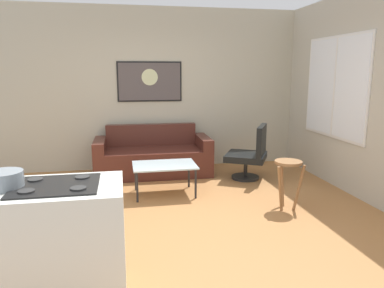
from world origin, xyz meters
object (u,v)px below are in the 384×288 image
Objects in this scene: mixing_bowl at (3,180)px; armchair at (251,154)px; couch at (153,157)px; wall_painting at (150,82)px; bar_stool at (288,171)px; coffee_table at (164,167)px.

armchair is at bearing 44.04° from mixing_bowl.
wall_painting is (0.01, 0.44, 1.25)m from couch.
armchair is 1.41× the size of bar_stool.
couch is at bearing 127.86° from bar_stool.
wall_painting is at bearing 92.28° from coffee_table.
bar_stool is 2.30× the size of mixing_bowl.
mixing_bowl is at bearing -109.39° from wall_painting.
armchair is 4.00m from mixing_bowl.
coffee_table is 0.79× the size of wall_painting.
coffee_table is 3.24× the size of mixing_bowl.
mixing_bowl is (-2.84, -1.41, 0.46)m from bar_stool.
bar_stool is at bearing -57.82° from wall_painting.
coffee_table is 1.53m from armchair.
couch is 7.08× the size of mixing_bowl.
coffee_table is 1.00× the size of armchair.
couch is 1.10m from coffee_table.
couch is at bearing 68.39° from mixing_bowl.
mixing_bowl is at bearing -121.67° from coffee_table.
bar_stool is 0.56× the size of wall_painting.
wall_painting is at bearing 122.18° from bar_stool.
mixing_bowl is at bearing -153.61° from bar_stool.
coffee_table is at bearing -161.49° from armchair.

